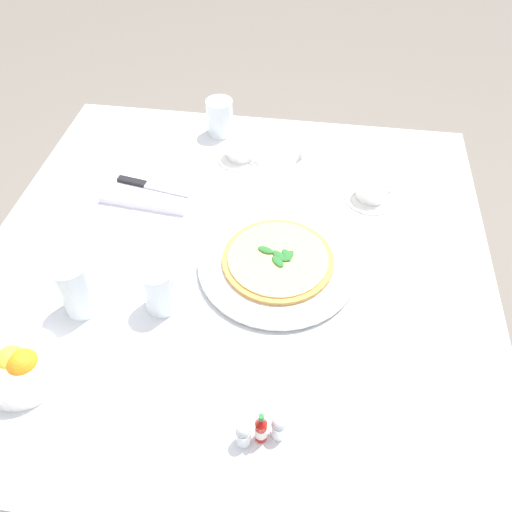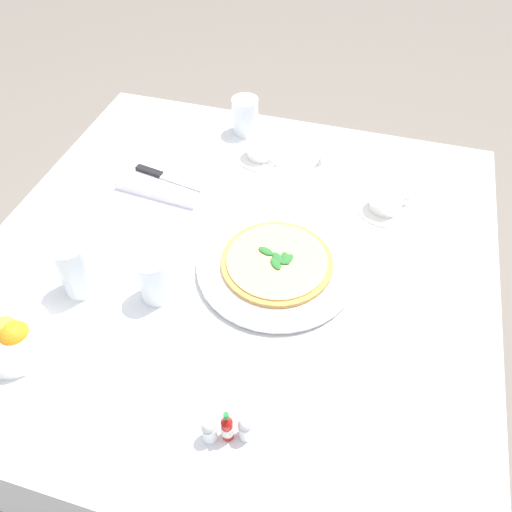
{
  "view_description": "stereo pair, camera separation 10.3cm",
  "coord_description": "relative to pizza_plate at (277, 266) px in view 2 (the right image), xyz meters",
  "views": [
    {
      "loc": [
        0.15,
        -0.74,
        1.57
      ],
      "look_at": [
        0.05,
        -0.01,
        0.76
      ],
      "focal_mm": 35.33,
      "sensor_mm": 36.0,
      "label": 1
    },
    {
      "loc": [
        0.25,
        -0.72,
        1.57
      ],
      "look_at": [
        0.05,
        -0.01,
        0.76
      ],
      "focal_mm": 35.33,
      "sensor_mm": 36.0,
      "label": 2
    }
  ],
  "objects": [
    {
      "name": "coffee_cup_near_right",
      "position": [
        0.2,
        0.26,
        0.02
      ],
      "size": [
        0.13,
        0.13,
        0.06
      ],
      "color": "white",
      "rests_on": "dining_table"
    },
    {
      "name": "water_glass_back_corner",
      "position": [
        -0.38,
        -0.16,
        0.05
      ],
      "size": [
        0.07,
        0.07,
        0.13
      ],
      "color": "white",
      "rests_on": "dining_table"
    },
    {
      "name": "water_glass_right_edge",
      "position": [
        -0.22,
        0.49,
        0.03
      ],
      "size": [
        0.07,
        0.07,
        0.1
      ],
      "color": "white",
      "rests_on": "dining_table"
    },
    {
      "name": "coffee_cup_center_back",
      "position": [
        -0.14,
        0.38,
        0.02
      ],
      "size": [
        0.13,
        0.13,
        0.06
      ],
      "color": "white",
      "rests_on": "dining_table"
    },
    {
      "name": "dining_table",
      "position": [
        -0.1,
        0.01,
        -0.14
      ],
      "size": [
        1.13,
        1.13,
        0.74
      ],
      "color": "white",
      "rests_on": "ground_plane"
    },
    {
      "name": "pepper_shaker",
      "position": [
        -0.01,
        -0.39,
        0.01
      ],
      "size": [
        0.03,
        0.03,
        0.06
      ],
      "color": "white",
      "rests_on": "dining_table"
    },
    {
      "name": "ground_plane",
      "position": [
        -0.1,
        0.01,
        -0.75
      ],
      "size": [
        8.0,
        8.0,
        0.0
      ],
      "primitive_type": "plane",
      "color": "slate"
    },
    {
      "name": "napkin_folded",
      "position": [
        -0.34,
        0.2,
        -0.0
      ],
      "size": [
        0.23,
        0.15,
        0.02
      ],
      "rotation": [
        0.0,
        0.0,
        -0.09
      ],
      "color": "white",
      "rests_on": "dining_table"
    },
    {
      "name": "water_glass_far_left",
      "position": [
        -0.22,
        -0.14,
        0.04
      ],
      "size": [
        0.07,
        0.07,
        0.11
      ],
      "color": "white",
      "rests_on": "dining_table"
    },
    {
      "name": "dinner_knife",
      "position": [
        -0.34,
        0.2,
        0.01
      ],
      "size": [
        0.2,
        0.05,
        0.01
      ],
      "rotation": [
        0.0,
        0.0,
        -0.18
      ],
      "color": "silver",
      "rests_on": "napkin_folded"
    },
    {
      "name": "pizza",
      "position": [
        0.0,
        0.0,
        0.01
      ],
      "size": [
        0.24,
        0.24,
        0.02
      ],
      "color": "#C68E47",
      "rests_on": "pizza_plate"
    },
    {
      "name": "hot_sauce_bottle",
      "position": [
        0.02,
        -0.38,
        0.02
      ],
      "size": [
        0.02,
        0.02,
        0.08
      ],
      "color": "#B7140F",
      "rests_on": "dining_table"
    },
    {
      "name": "citrus_bowl",
      "position": [
        -0.43,
        -0.32,
        0.02
      ],
      "size": [
        0.15,
        0.15,
        0.07
      ],
      "color": "white",
      "rests_on": "dining_table"
    },
    {
      "name": "pizza_plate",
      "position": [
        0.0,
        0.0,
        0.0
      ],
      "size": [
        0.35,
        0.35,
        0.02
      ],
      "color": "white",
      "rests_on": "dining_table"
    },
    {
      "name": "menu_card",
      "position": [
        0.03,
        0.43,
        0.02
      ],
      "size": [
        0.02,
        0.09,
        0.06
      ],
      "rotation": [
        0.0,
        0.0,
        4.53
      ],
      "color": "white",
      "rests_on": "dining_table"
    },
    {
      "name": "salt_shaker",
      "position": [
        0.04,
        -0.37,
        0.01
      ],
      "size": [
        0.03,
        0.03,
        0.06
      ],
      "color": "white",
      "rests_on": "dining_table"
    }
  ]
}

